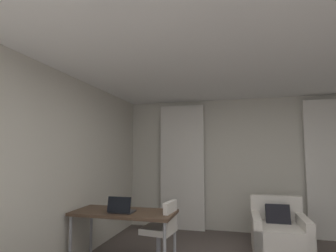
# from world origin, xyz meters

# --- Properties ---
(wall_window) EXTENTS (5.12, 0.06, 2.60)m
(wall_window) POSITION_xyz_m (0.00, 3.03, 1.30)
(wall_window) COLOR beige
(wall_window) RESTS_ON ground
(wall_left) EXTENTS (0.06, 6.12, 2.60)m
(wall_left) POSITION_xyz_m (-2.53, 0.00, 1.30)
(wall_left) COLOR beige
(wall_left) RESTS_ON ground
(ceiling) EXTENTS (5.12, 6.12, 0.06)m
(ceiling) POSITION_xyz_m (0.00, 0.00, 2.63)
(ceiling) COLOR white
(ceiling) RESTS_ON wall_left
(curtain_left_panel) EXTENTS (0.90, 0.06, 2.50)m
(curtain_left_panel) POSITION_xyz_m (-1.38, 2.90, 1.25)
(curtain_left_panel) COLOR silver
(curtain_left_panel) RESTS_ON ground
(curtain_right_panel) EXTENTS (0.90, 0.06, 2.50)m
(curtain_right_panel) POSITION_xyz_m (1.38, 2.90, 1.25)
(curtain_right_panel) COLOR silver
(curtain_right_panel) RESTS_ON ground
(armchair) EXTENTS (0.81, 0.87, 0.82)m
(armchair) POSITION_xyz_m (0.33, 2.00, 0.28)
(armchair) COLOR silver
(armchair) RESTS_ON ground
(desk) EXTENTS (1.39, 0.62, 0.73)m
(desk) POSITION_xyz_m (-1.77, 0.92, 0.67)
(desk) COLOR #4C3828
(desk) RESTS_ON ground
(desk_chair) EXTENTS (0.48, 0.48, 0.88)m
(desk_chair) POSITION_xyz_m (-1.27, 1.01, 0.39)
(desk_chair) COLOR gray
(desk_chair) RESTS_ON ground
(laptop) EXTENTS (0.32, 0.25, 0.22)m
(laptop) POSITION_xyz_m (-1.77, 0.82, 0.78)
(laptop) COLOR #2D2D33
(laptop) RESTS_ON desk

